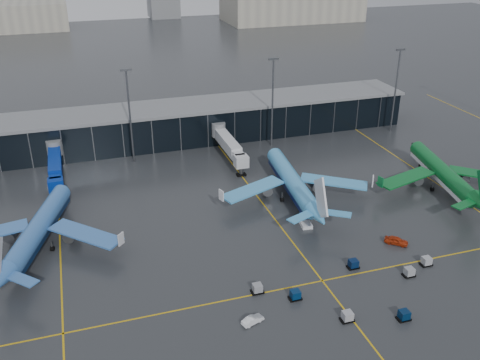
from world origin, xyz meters
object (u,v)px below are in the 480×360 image
object	(u,v)px
airliner_klm_near	(292,171)
mobile_airstair	(306,223)
service_van_white	(253,320)
baggage_carts	(357,287)
airliner_arkefly	(37,217)
service_van_red	(396,241)
airliner_aer_lingus	(444,163)

from	to	relation	value
airliner_klm_near	mobile_airstair	size ratio (longest dim) A/B	12.23
service_van_white	baggage_carts	bearing A→B (deg)	-102.17
airliner_arkefly	service_van_red	xyz separation A→B (m)	(68.10, -21.56, -5.62)
service_van_red	airliner_aer_lingus	bearing A→B (deg)	-10.07
airliner_arkefly	mobile_airstair	distance (m)	54.84
airliner_klm_near	service_van_white	xyz separation A→B (m)	(-23.44, -39.56, -5.87)
airliner_aer_lingus	baggage_carts	distance (m)	50.61
airliner_klm_near	service_van_red	world-z (taller)	airliner_klm_near
airliner_arkefly	airliner_aer_lingus	distance (m)	92.99
airliner_arkefly	airliner_klm_near	bearing A→B (deg)	22.52
airliner_aer_lingus	mobile_airstair	bearing A→B (deg)	-157.39
mobile_airstair	service_van_white	world-z (taller)	mobile_airstair
airliner_arkefly	service_van_red	distance (m)	71.66
airliner_aer_lingus	service_van_white	world-z (taller)	airliner_aer_lingus
airliner_arkefly	service_van_white	size ratio (longest dim) A/B	10.84
airliner_klm_near	mobile_airstair	distance (m)	15.19
mobile_airstair	airliner_klm_near	bearing A→B (deg)	87.49
airliner_aer_lingus	baggage_carts	world-z (taller)	airliner_aer_lingus
airliner_arkefly	service_van_red	size ratio (longest dim) A/B	9.00
mobile_airstair	service_van_red	xyz separation A→B (m)	(14.37, -12.15, 0.02)
airliner_klm_near	service_van_white	world-z (taller)	airliner_klm_near
airliner_klm_near	mobile_airstair	bearing A→B (deg)	-93.99
airliner_arkefly	baggage_carts	distance (m)	62.54
airliner_aer_lingus	service_van_red	bearing A→B (deg)	-129.90
mobile_airstair	service_van_white	size ratio (longest dim) A/B	0.90
airliner_klm_near	baggage_carts	world-z (taller)	airliner_klm_near
airliner_aer_lingus	mobile_airstair	xyz separation A→B (m)	(-39.24, -7.35, -5.61)
airliner_arkefly	service_van_white	bearing A→B (deg)	-28.99
airliner_aer_lingus	service_van_white	xyz separation A→B (m)	(-60.21, -33.07, -5.75)
baggage_carts	airliner_aer_lingus	bearing A→B (deg)	37.45
airliner_klm_near	service_van_red	bearing A→B (deg)	-59.28
mobile_airstair	baggage_carts	bearing A→B (deg)	-84.09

